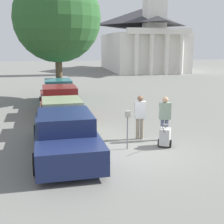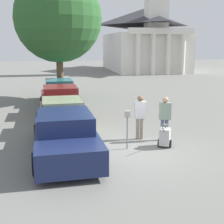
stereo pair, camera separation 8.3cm
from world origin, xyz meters
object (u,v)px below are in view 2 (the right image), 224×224
parked_car_maroon (60,101)px  person_worker (140,114)px  parked_car_teal (59,92)px  equipment_cart (165,137)px  parking_meter (127,123)px  church (145,32)px  parked_car_sage (62,116)px  parked_car_navy (65,135)px  person_supervisor (165,116)px

parked_car_maroon → person_worker: bearing=-61.7°
parked_car_teal → person_worker: size_ratio=2.79×
parked_car_maroon → parked_car_teal: bearing=87.8°
equipment_cart → parking_meter: bearing=-152.3°
parked_car_maroon → church: size_ratio=0.20×
church → equipment_cart: bearing=-105.0°
parked_car_maroon → parking_meter: 6.45m
person_worker → parked_car_sage: bearing=-27.0°
person_worker → equipment_cart: 1.40m
parked_car_teal → equipment_cart: bearing=-71.0°
parked_car_teal → church: 26.92m
parked_car_navy → parked_car_maroon: parked_car_maroon is taller
parked_car_teal → person_worker: 8.65m
parked_car_navy → person_worker: person_worker is taller
parked_car_maroon → equipment_cart: 7.07m
parking_meter → person_supervisor: bearing=25.0°
parked_car_sage → church: bearing=65.4°
person_supervisor → person_worker: bearing=-15.7°
parking_meter → parked_car_sage: bearing=127.5°
parked_car_teal → equipment_cart: parked_car_teal is taller
parked_car_teal → equipment_cart: 9.90m
parked_car_teal → person_worker: bearing=-72.3°
person_supervisor → church: size_ratio=0.07×
parked_car_maroon → parked_car_sage: bearing=-92.2°
parked_car_navy → church: church is taller
equipment_cart → parked_car_maroon: bearing=149.1°
parked_car_teal → parking_meter: 9.46m
parked_car_sage → parked_car_teal: bearing=87.8°
parked_car_sage → person_supervisor: bearing=-30.4°
parked_car_maroon → parking_meter: parked_car_maroon is taller
parked_car_sage → parked_car_teal: parked_car_teal is taller
parked_car_navy → parked_car_sage: bearing=87.8°
parked_car_maroon → equipment_cart: parked_car_maroon is taller
parked_car_sage → person_worker: bearing=-33.1°
parked_car_maroon → person_supervisor: 6.55m
parked_car_maroon → church: church is taller
equipment_cart → church: 34.23m
parked_car_teal → parked_car_sage: bearing=-92.2°
parking_meter → parked_car_teal: bearing=103.3°
parked_car_maroon → parked_car_teal: 3.13m
parked_car_teal → person_supervisor: (3.84, -8.43, 0.27)m
parking_meter → person_supervisor: person_supervisor is taller
parked_car_maroon → parked_car_teal: same height
parked_car_sage → parked_car_teal: (0.00, 6.36, 0.05)m
parked_car_navy → church: bearing=67.3°
person_supervisor → parked_car_navy: bearing=16.0°
parked_car_sage → parked_car_teal: 6.36m
person_supervisor → parked_car_sage: bearing=-25.5°
parked_car_navy → parked_car_teal: bearing=87.8°
parked_car_sage → church: 32.64m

